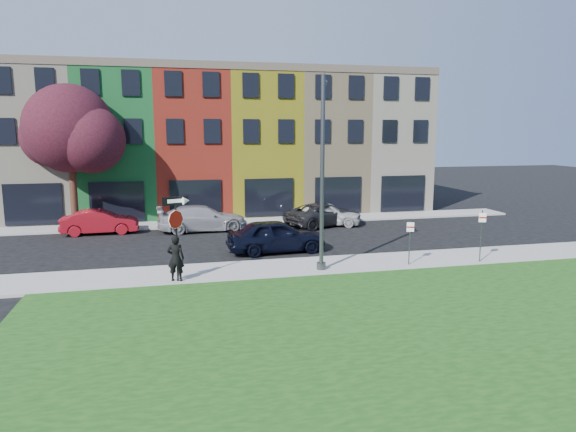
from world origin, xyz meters
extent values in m
plane|color=black|center=(0.00, 0.00, 0.00)|extent=(120.00, 120.00, 0.00)
cube|color=gray|center=(2.00, 3.00, 0.06)|extent=(40.00, 3.00, 0.12)
cube|color=gray|center=(-3.00, 15.00, 0.06)|extent=(40.00, 2.40, 0.12)
cube|color=#B8B398|center=(-15.00, 21.20, 5.00)|extent=(5.00, 10.00, 10.00)
cube|color=green|center=(-10.00, 21.20, 5.00)|extent=(5.00, 10.00, 10.00)
cube|color=red|center=(-5.00, 21.20, 5.00)|extent=(5.00, 10.00, 10.00)
cube|color=gold|center=(0.00, 21.20, 5.00)|extent=(5.00, 10.00, 10.00)
cube|color=tan|center=(5.00, 21.20, 5.00)|extent=(5.00, 10.00, 10.00)
cube|color=beige|center=(10.00, 21.20, 5.00)|extent=(5.00, 10.00, 10.00)
cube|color=black|center=(-2.50, 16.14, 1.50)|extent=(30.00, 0.12, 2.60)
cylinder|color=black|center=(-6.49, 1.90, 1.78)|extent=(0.08, 0.08, 3.33)
cylinder|color=white|center=(-6.49, 1.88, 2.62)|extent=(0.74, 0.27, 0.77)
cylinder|color=#961008|center=(-6.49, 1.85, 2.62)|extent=(0.70, 0.25, 0.73)
cube|color=black|center=(-6.49, 1.88, 3.35)|extent=(1.01, 0.37, 0.34)
cube|color=white|center=(-6.49, 1.85, 3.35)|extent=(0.63, 0.23, 0.14)
imported|color=black|center=(-6.55, 1.95, 1.05)|extent=(0.86, 0.73, 1.85)
imported|color=black|center=(-1.56, 6.33, 0.84)|extent=(2.59, 5.15, 1.67)
imported|color=maroon|center=(-10.76, 13.21, 0.72)|extent=(1.81, 4.48, 1.45)
imported|color=#9E9EA3|center=(-4.79, 12.72, 0.78)|extent=(2.77, 5.62, 1.56)
imported|color=black|center=(2.92, 12.82, 0.73)|extent=(6.25, 7.02, 1.46)
imported|color=silver|center=(3.10, 12.82, 0.75)|extent=(4.54, 5.53, 1.50)
cylinder|color=#434548|center=(-0.42, 2.28, 4.21)|extent=(0.18, 0.18, 8.19)
cylinder|color=#434548|center=(-0.42, 2.28, 0.27)|extent=(0.40, 0.40, 0.30)
cylinder|color=#434548|center=(-0.10, 3.23, 8.21)|extent=(0.74, 1.94, 0.12)
cube|color=#434548|center=(0.24, 4.27, 8.16)|extent=(0.41, 0.60, 0.16)
cylinder|color=#434548|center=(3.64, 2.16, 1.11)|extent=(0.05, 0.05, 1.99)
cube|color=white|center=(3.64, 2.13, 1.83)|extent=(0.31, 0.13, 0.42)
cube|color=#961008|center=(3.64, 2.11, 1.83)|extent=(0.30, 0.12, 0.06)
cylinder|color=#434548|center=(7.03, 1.90, 1.31)|extent=(0.05, 0.05, 2.38)
cube|color=white|center=(7.03, 1.87, 2.17)|extent=(0.30, 0.14, 0.42)
cube|color=#961008|center=(7.03, 1.85, 2.17)|extent=(0.30, 0.13, 0.06)
cylinder|color=black|center=(-12.41, 15.00, 2.22)|extent=(0.44, 0.44, 4.20)
sphere|color=black|center=(-12.41, 15.00, 6.17)|extent=(5.28, 5.28, 5.28)
sphere|color=black|center=(-11.09, 14.21, 5.51)|extent=(3.96, 3.96, 3.96)
sphere|color=black|center=(-13.60, 15.92, 5.64)|extent=(3.70, 3.70, 3.70)
sphere|color=black|center=(-12.14, 15.53, 7.09)|extent=(3.17, 3.17, 3.17)
camera|label=1|loc=(-6.70, -18.33, 6.05)|focal=32.00mm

